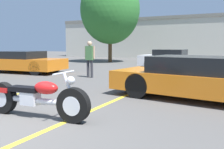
# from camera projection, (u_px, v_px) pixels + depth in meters

# --- Properties ---
(parking_stripe_middle) EXTENTS (0.12, 5.26, 0.01)m
(parking_stripe_middle) POSITION_uv_depth(u_px,v_px,m) (76.00, 117.00, 5.14)
(parking_stripe_middle) COLOR yellow
(parking_stripe_middle) RESTS_ON ground
(far_building) EXTENTS (32.00, 4.20, 4.40)m
(far_building) POSITION_uv_depth(u_px,v_px,m) (201.00, 36.00, 25.93)
(far_building) COLOR beige
(far_building) RESTS_ON ground
(tree_background) EXTENTS (4.96, 4.96, 7.23)m
(tree_background) POSITION_uv_depth(u_px,v_px,m) (110.00, 10.00, 20.82)
(tree_background) COLOR brown
(tree_background) RESTS_ON ground
(motorcycle) EXTENTS (2.47, 0.70, 0.98)m
(motorcycle) POSITION_uv_depth(u_px,v_px,m) (35.00, 98.00, 5.09)
(motorcycle) COLOR black
(motorcycle) RESTS_ON ground
(show_car_hood_open) EXTENTS (4.91, 2.34, 2.10)m
(show_car_hood_open) POSITION_uv_depth(u_px,v_px,m) (200.00, 78.00, 6.76)
(show_car_hood_open) COLOR orange
(show_car_hood_open) RESTS_ON ground
(parked_car_mid_row) EXTENTS (4.07, 1.92, 1.18)m
(parked_car_mid_row) POSITION_uv_depth(u_px,v_px,m) (172.00, 59.00, 15.56)
(parked_car_mid_row) COLOR white
(parked_car_mid_row) RESTS_ON ground
(parked_car_left_row) EXTENTS (4.30, 2.36, 1.14)m
(parked_car_left_row) POSITION_uv_depth(u_px,v_px,m) (25.00, 62.00, 13.33)
(parked_car_left_row) COLOR orange
(parked_car_left_row) RESTS_ON ground
(spectator_near_motorcycle) EXTENTS (0.52, 0.22, 1.65)m
(spectator_near_motorcycle) POSITION_uv_depth(u_px,v_px,m) (90.00, 56.00, 11.22)
(spectator_near_motorcycle) COLOR #333338
(spectator_near_motorcycle) RESTS_ON ground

